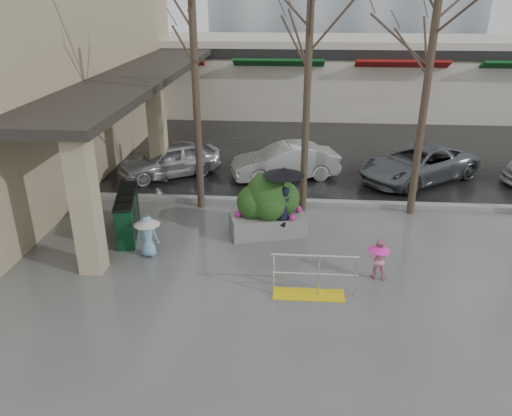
# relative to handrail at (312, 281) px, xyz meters

# --- Properties ---
(ground) EXTENTS (120.00, 120.00, 0.00)m
(ground) POSITION_rel_handrail_xyz_m (-1.36, 1.20, -0.38)
(ground) COLOR #51514F
(ground) RESTS_ON ground
(street_asphalt) EXTENTS (120.00, 36.00, 0.01)m
(street_asphalt) POSITION_rel_handrail_xyz_m (-1.36, 23.20, -0.37)
(street_asphalt) COLOR black
(street_asphalt) RESTS_ON ground
(curb) EXTENTS (120.00, 0.30, 0.15)m
(curb) POSITION_rel_handrail_xyz_m (-1.36, 5.20, -0.30)
(curb) COLOR gray
(curb) RESTS_ON ground
(near_building) EXTENTS (6.00, 18.00, 8.00)m
(near_building) POSITION_rel_handrail_xyz_m (-10.36, 9.20, 3.62)
(near_building) COLOR tan
(near_building) RESTS_ON ground
(canopy_slab) EXTENTS (2.80, 18.00, 0.25)m
(canopy_slab) POSITION_rel_handrail_xyz_m (-6.16, 9.20, 3.25)
(canopy_slab) COLOR #2D2823
(canopy_slab) RESTS_ON pillar_front
(pillar_front) EXTENTS (0.55, 0.55, 3.50)m
(pillar_front) POSITION_rel_handrail_xyz_m (-5.26, 0.70, 1.37)
(pillar_front) COLOR tan
(pillar_front) RESTS_ON ground
(pillar_back) EXTENTS (0.55, 0.55, 3.50)m
(pillar_back) POSITION_rel_handrail_xyz_m (-5.26, 7.20, 1.37)
(pillar_back) COLOR tan
(pillar_back) RESTS_ON ground
(storefront_row) EXTENTS (34.00, 6.74, 4.00)m
(storefront_row) POSITION_rel_handrail_xyz_m (0.64, 19.17, 1.64)
(storefront_row) COLOR beige
(storefront_row) RESTS_ON ground
(handrail) EXTENTS (1.90, 0.50, 1.03)m
(handrail) POSITION_rel_handrail_xyz_m (0.00, 0.00, 0.00)
(handrail) COLOR yellow
(handrail) RESTS_ON ground
(tree_west) EXTENTS (3.20, 3.20, 6.80)m
(tree_west) POSITION_rel_handrail_xyz_m (-3.36, 4.80, 4.71)
(tree_west) COLOR #382B21
(tree_west) RESTS_ON ground
(tree_midwest) EXTENTS (3.20, 3.20, 7.00)m
(tree_midwest) POSITION_rel_handrail_xyz_m (-0.16, 4.80, 4.86)
(tree_midwest) COLOR #382B21
(tree_midwest) RESTS_ON ground
(tree_mideast) EXTENTS (3.20, 3.20, 6.50)m
(tree_mideast) POSITION_rel_handrail_xyz_m (3.14, 4.80, 4.48)
(tree_mideast) COLOR #382B21
(tree_mideast) RESTS_ON ground
(woman) EXTENTS (1.11, 1.11, 2.06)m
(woman) POSITION_rel_handrail_xyz_m (-0.73, 2.81, 0.87)
(woman) COLOR black
(woman) RESTS_ON ground
(child_pink) EXTENTS (0.55, 0.53, 1.00)m
(child_pink) POSITION_rel_handrail_xyz_m (1.56, 0.89, 0.19)
(child_pink) COLOR pink
(child_pink) RESTS_ON ground
(child_blue) EXTENTS (0.67, 0.67, 1.11)m
(child_blue) POSITION_rel_handrail_xyz_m (-4.12, 1.52, 0.29)
(child_blue) COLOR #75AAD0
(child_blue) RESTS_ON ground
(planter) EXTENTS (2.24, 1.52, 1.79)m
(planter) POSITION_rel_handrail_xyz_m (-1.15, 3.08, 0.48)
(planter) COLOR slate
(planter) RESTS_ON ground
(news_boxes) EXTENTS (0.93, 2.17, 1.18)m
(news_boxes) POSITION_rel_handrail_xyz_m (-5.03, 2.71, 0.22)
(news_boxes) COLOR #0D3A1F
(news_boxes) RESTS_ON ground
(car_a) EXTENTS (3.93, 3.21, 1.26)m
(car_a) POSITION_rel_handrail_xyz_m (-5.01, 7.53, 0.25)
(car_a) COLOR #B3B3B8
(car_a) RESTS_ON ground
(car_b) EXTENTS (4.04, 2.34, 1.26)m
(car_b) POSITION_rel_handrail_xyz_m (-0.78, 7.64, 0.25)
(car_b) COLOR silver
(car_b) RESTS_ON ground
(car_c) EXTENTS (4.91, 4.31, 1.26)m
(car_c) POSITION_rel_handrail_xyz_m (3.95, 7.77, 0.25)
(car_c) COLOR slate
(car_c) RESTS_ON ground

